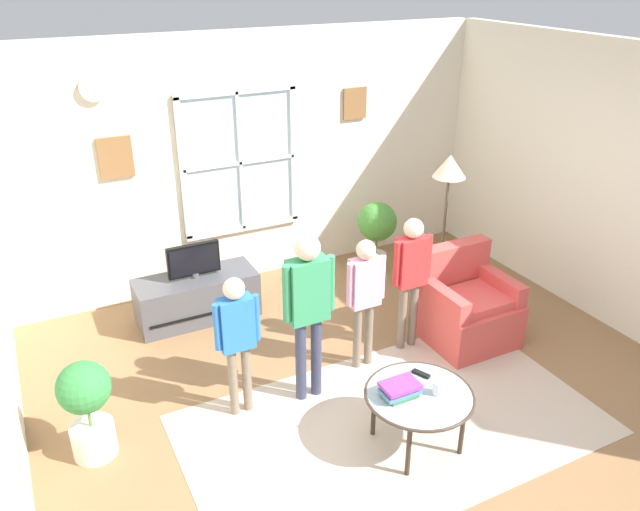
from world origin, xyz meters
TOP-DOWN VIEW (x-y plane):
  - ground_plane at (0.00, 0.00)m, footprint 5.83×5.85m
  - back_wall at (-0.01, 2.68)m, footprint 5.23×0.17m
  - area_rug at (-0.06, -0.24)m, footprint 3.18×1.82m
  - tv_stand at (-0.93, 1.99)m, footprint 1.18×0.49m
  - television at (-0.93, 1.99)m, footprint 0.51×0.08m
  - armchair at (1.20, 0.51)m, footprint 0.76×0.74m
  - coffee_table at (-0.03, -0.49)m, footprint 0.80×0.80m
  - book_stack at (-0.16, -0.44)m, footprint 0.27×0.19m
  - cup at (0.09, -0.54)m, footprint 0.08×0.08m
  - remote_near_books at (0.11, -0.31)m, footprint 0.09×0.14m
  - remote_near_cup at (-0.13, -0.37)m, footprint 0.11×0.14m
  - person_pink_shirt at (0.13, 0.56)m, footprint 0.36×0.17m
  - person_blue_shirt at (-1.05, 0.45)m, footprint 0.36×0.16m
  - person_green_shirt at (-0.48, 0.39)m, footprint 0.43×0.20m
  - person_red_shirt at (0.64, 0.63)m, footprint 0.38×0.17m
  - potted_plant_by_window at (1.20, 2.09)m, footprint 0.44×0.44m
  - potted_plant_corner at (-2.16, 0.49)m, footprint 0.37×0.37m
  - floor_lamp at (1.40, 1.17)m, footprint 0.32×0.32m

SIDE VIEW (x-z plane):
  - ground_plane at x=0.00m, z-range -0.02..0.00m
  - area_rug at x=-0.06m, z-range 0.00..0.01m
  - tv_stand at x=-0.93m, z-range 0.00..0.46m
  - armchair at x=1.20m, z-range -0.11..0.76m
  - coffee_table at x=-0.03m, z-range 0.20..0.66m
  - potted_plant_corner at x=-2.16m, z-range 0.05..0.83m
  - remote_near_books at x=0.11m, z-range 0.46..0.48m
  - remote_near_cup at x=-0.13m, z-range 0.46..0.48m
  - cup at x=0.09m, z-range 0.46..0.56m
  - book_stack at x=-0.16m, z-range 0.46..0.56m
  - potted_plant_by_window at x=1.20m, z-range 0.13..0.95m
  - television at x=-0.93m, z-range 0.47..0.82m
  - person_blue_shirt at x=-1.05m, z-range 0.15..1.34m
  - person_pink_shirt at x=0.13m, z-range 0.15..1.36m
  - person_red_shirt at x=0.64m, z-range 0.16..1.43m
  - person_green_shirt at x=-0.48m, z-range 0.18..1.62m
  - back_wall at x=-0.01m, z-range 0.00..2.64m
  - floor_lamp at x=1.40m, z-range 0.53..2.12m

